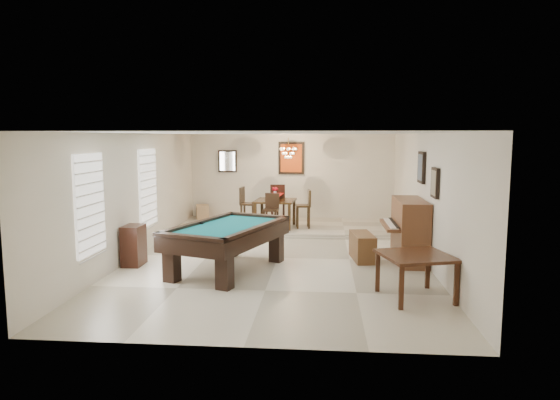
# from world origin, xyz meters

# --- Properties ---
(ground_plane) EXTENTS (6.00, 9.00, 0.02)m
(ground_plane) POSITION_xyz_m (0.00, 0.00, -0.01)
(ground_plane) COLOR beige
(wall_back) EXTENTS (6.00, 0.04, 2.60)m
(wall_back) POSITION_xyz_m (0.00, 4.50, 1.30)
(wall_back) COLOR silver
(wall_back) RESTS_ON ground_plane
(wall_front) EXTENTS (6.00, 0.04, 2.60)m
(wall_front) POSITION_xyz_m (0.00, -4.50, 1.30)
(wall_front) COLOR silver
(wall_front) RESTS_ON ground_plane
(wall_left) EXTENTS (0.04, 9.00, 2.60)m
(wall_left) POSITION_xyz_m (-3.00, 0.00, 1.30)
(wall_left) COLOR silver
(wall_left) RESTS_ON ground_plane
(wall_right) EXTENTS (0.04, 9.00, 2.60)m
(wall_right) POSITION_xyz_m (3.00, 0.00, 1.30)
(wall_right) COLOR silver
(wall_right) RESTS_ON ground_plane
(ceiling) EXTENTS (6.00, 9.00, 0.04)m
(ceiling) POSITION_xyz_m (0.00, 0.00, 2.60)
(ceiling) COLOR white
(ceiling) RESTS_ON wall_back
(dining_step) EXTENTS (6.00, 2.50, 0.12)m
(dining_step) POSITION_xyz_m (0.00, 3.25, 0.06)
(dining_step) COLOR beige
(dining_step) RESTS_ON ground_plane
(window_left_front) EXTENTS (0.06, 1.00, 1.70)m
(window_left_front) POSITION_xyz_m (-2.97, -2.20, 1.40)
(window_left_front) COLOR white
(window_left_front) RESTS_ON wall_left
(window_left_rear) EXTENTS (0.06, 1.00, 1.70)m
(window_left_rear) POSITION_xyz_m (-2.97, 0.60, 1.40)
(window_left_rear) COLOR white
(window_left_rear) RESTS_ON wall_left
(pool_table) EXTENTS (2.18, 2.90, 0.86)m
(pool_table) POSITION_xyz_m (-0.85, -1.08, 0.43)
(pool_table) COLOR black
(pool_table) RESTS_ON ground_plane
(square_table) EXTENTS (1.27, 1.27, 0.71)m
(square_table) POSITION_xyz_m (2.40, -2.43, 0.35)
(square_table) COLOR black
(square_table) RESTS_ON ground_plane
(upright_piano) EXTENTS (0.85, 1.52, 1.27)m
(upright_piano) POSITION_xyz_m (2.55, -0.04, 0.64)
(upright_piano) COLOR brown
(upright_piano) RESTS_ON ground_plane
(piano_bench) EXTENTS (0.51, 1.03, 0.55)m
(piano_bench) POSITION_xyz_m (1.76, -0.00, 0.27)
(piano_bench) COLOR brown
(piano_bench) RESTS_ON ground_plane
(apothecary_chest) EXTENTS (0.36, 0.53, 0.80)m
(apothecary_chest) POSITION_xyz_m (-2.78, -0.83, 0.40)
(apothecary_chest) COLOR black
(apothecary_chest) RESTS_ON ground_plane
(dining_table) EXTENTS (1.11, 1.11, 0.86)m
(dining_table) POSITION_xyz_m (-0.33, 2.91, 0.55)
(dining_table) COLOR black
(dining_table) RESTS_ON dining_step
(flower_vase) EXTENTS (0.17, 0.17, 0.23)m
(flower_vase) POSITION_xyz_m (-0.33, 2.91, 1.09)
(flower_vase) COLOR #B40F1F
(flower_vase) RESTS_ON dining_table
(dining_chair_south) EXTENTS (0.40, 0.40, 0.98)m
(dining_chair_south) POSITION_xyz_m (-0.37, 2.23, 0.61)
(dining_chair_south) COLOR black
(dining_chair_south) RESTS_ON dining_step
(dining_chair_north) EXTENTS (0.42, 0.42, 1.09)m
(dining_chair_north) POSITION_xyz_m (-0.32, 3.64, 0.67)
(dining_chair_north) COLOR black
(dining_chair_north) RESTS_ON dining_step
(dining_chair_west) EXTENTS (0.44, 0.44, 1.07)m
(dining_chair_west) POSITION_xyz_m (-1.05, 2.91, 0.65)
(dining_chair_west) COLOR black
(dining_chair_west) RESTS_ON dining_step
(dining_chair_east) EXTENTS (0.42, 0.42, 1.01)m
(dining_chair_east) POSITION_xyz_m (0.42, 2.88, 0.63)
(dining_chair_east) COLOR black
(dining_chair_east) RESTS_ON dining_step
(corner_bench) EXTENTS (0.47, 0.53, 0.40)m
(corner_bench) POSITION_xyz_m (-2.60, 4.11, 0.32)
(corner_bench) COLOR tan
(corner_bench) RESTS_ON dining_step
(chandelier) EXTENTS (0.44, 0.44, 0.60)m
(chandelier) POSITION_xyz_m (0.00, 3.20, 2.20)
(chandelier) COLOR #FFE5B2
(chandelier) RESTS_ON ceiling
(back_painting) EXTENTS (0.75, 0.06, 0.95)m
(back_painting) POSITION_xyz_m (0.00, 4.46, 1.90)
(back_painting) COLOR #D84C14
(back_painting) RESTS_ON wall_back
(back_mirror) EXTENTS (0.55, 0.06, 0.65)m
(back_mirror) POSITION_xyz_m (-1.90, 4.46, 1.80)
(back_mirror) COLOR white
(back_mirror) RESTS_ON wall_back
(right_picture_upper) EXTENTS (0.06, 0.55, 0.65)m
(right_picture_upper) POSITION_xyz_m (2.96, 0.30, 1.90)
(right_picture_upper) COLOR slate
(right_picture_upper) RESTS_ON wall_right
(right_picture_lower) EXTENTS (0.06, 0.45, 0.55)m
(right_picture_lower) POSITION_xyz_m (2.96, -1.00, 1.70)
(right_picture_lower) COLOR gray
(right_picture_lower) RESTS_ON wall_right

